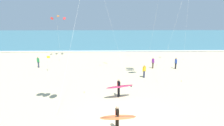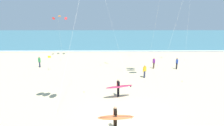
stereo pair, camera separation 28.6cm
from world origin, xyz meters
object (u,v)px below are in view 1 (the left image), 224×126
kite_arc_amber_mid (58,18)px  bystander_purple_top (153,63)px  surfer_lead (118,117)px  bystander_green_top (38,62)px  bystander_blue_top (176,63)px  lifeguard_flag (48,62)px  surfer_trailing (119,87)px  bystander_yellow_top (144,71)px

kite_arc_amber_mid → bystander_purple_top: 17.89m
surfer_lead → bystander_purple_top: surfer_lead is taller
kite_arc_amber_mid → bystander_purple_top: size_ratio=4.55×
surfer_lead → bystander_green_top: (-10.44, 15.72, -0.24)m
bystander_blue_top → bystander_green_top: 19.30m
surfer_lead → bystander_purple_top: size_ratio=1.46×
lifeguard_flag → surfer_trailing: bearing=-44.4°
lifeguard_flag → bystander_yellow_top: bearing=-14.4°
surfer_lead → bystander_purple_top: bearing=69.0°
surfer_trailing → bystander_yellow_top: bearing=59.7°
kite_arc_amber_mid → bystander_green_top: size_ratio=4.55×
bystander_purple_top → bystander_yellow_top: 4.55m
kite_arc_amber_mid → bystander_purple_top: (14.78, -8.05, -6.06)m
surfer_lead → surfer_trailing: (0.42, 5.21, -0.00)m
surfer_lead → lifeguard_flag: lifeguard_flag is taller
surfer_lead → lifeguard_flag: (-8.58, 14.02, 0.22)m
bystander_purple_top → surfer_lead: bearing=-111.0°
lifeguard_flag → bystander_purple_top: bearing=3.7°
bystander_green_top → bystander_yellow_top: bearing=-18.9°
surfer_trailing → lifeguard_flag: size_ratio=1.22×
bystander_blue_top → lifeguard_flag: size_ratio=0.76×
bystander_blue_top → lifeguard_flag: 17.43m
lifeguard_flag → bystander_blue_top: bearing=1.9°
bystander_purple_top → bystander_yellow_top: (-2.00, -4.09, 0.00)m
bystander_yellow_top → bystander_purple_top: bearing=63.9°
bystander_blue_top → surfer_trailing: bearing=-131.8°
bystander_green_top → lifeguard_flag: lifeguard_flag is taller
bystander_yellow_top → surfer_trailing: bearing=-120.3°
kite_arc_amber_mid → bystander_blue_top: 20.66m
surfer_trailing → bystander_purple_top: bearing=61.4°
bystander_blue_top → surfer_lead: bearing=-121.1°
surfer_lead → bystander_yellow_top: (3.73, 10.86, -0.24)m
bystander_green_top → lifeguard_flag: (1.86, -1.70, 0.45)m
bystander_yellow_top → bystander_blue_top: bearing=36.3°
surfer_lead → bystander_purple_top: 16.01m
bystander_purple_top → bystander_blue_top: 3.12m
bystander_yellow_top → lifeguard_flag: lifeguard_flag is taller
bystander_green_top → bystander_purple_top: bearing=-2.7°
surfer_lead → kite_arc_amber_mid: (-9.05, 23.00, 5.82)m
surfer_lead → bystander_purple_top: (5.73, 14.95, -0.24)m
surfer_lead → kite_arc_amber_mid: bearing=111.5°
surfer_lead → bystander_yellow_top: bearing=71.1°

